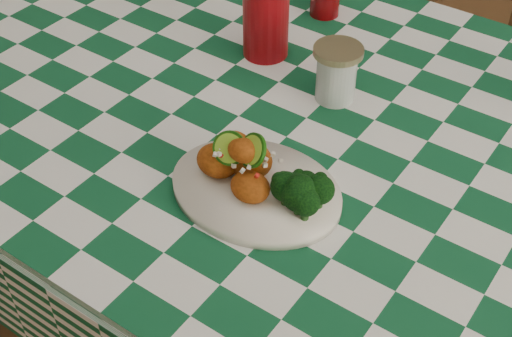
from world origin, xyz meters
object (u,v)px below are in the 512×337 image
Objects in this scene: red_tumbler at (266,19)px; wooden_chair_left at (345,54)px; plate at (256,190)px; dining_table at (298,263)px; mason_jar at (336,74)px; fried_chicken_pile at (246,161)px.

red_tumbler is 0.76m from wooden_chair_left.
wooden_chair_left is (-0.35, 0.95, -0.37)m from plate.
red_tumbler is at bearing -79.01° from wooden_chair_left.
dining_table is 0.80m from wooden_chair_left.
mason_jar is 0.84m from wooden_chair_left.
plate is 0.05m from fried_chicken_pile.
mason_jar is 0.13× the size of wooden_chair_left.
plate is 2.63× the size of mason_jar.
dining_table is at bearing 100.49° from plate.
plate is 0.33× the size of wooden_chair_left.
mason_jar reaches higher than plate.
plate is at bearing -70.86° from wooden_chair_left.
wooden_chair_left reaches higher than dining_table.
mason_jar is (0.01, 0.08, 0.45)m from dining_table.
red_tumbler reaches higher than wooden_chair_left.
dining_table is 0.50m from fried_chicken_pile.
red_tumbler is 0.19× the size of wooden_chair_left.
wooden_chair_left is at bearing 110.11° from plate.
plate is at bearing -79.51° from dining_table.
plate is 1.08m from wooden_chair_left.
mason_jar is (-0.03, 0.29, 0.04)m from plate.
red_tumbler is at bearing 164.90° from mason_jar.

